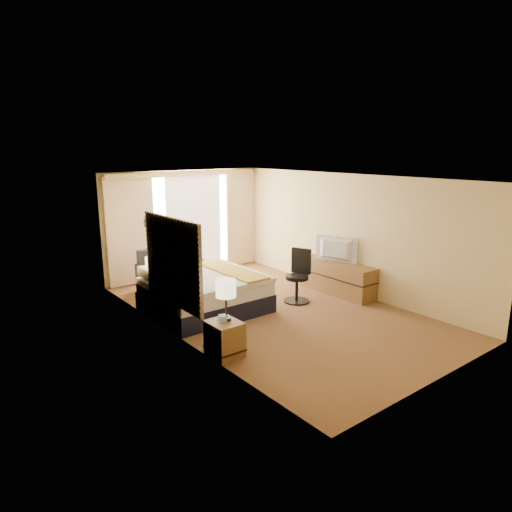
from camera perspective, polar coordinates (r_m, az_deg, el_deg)
floor at (r=9.07m, az=2.21°, el=-6.84°), size 4.20×7.00×0.02m
ceiling at (r=8.52m, az=2.37°, el=9.79°), size 4.20×7.00×0.02m
wall_back at (r=11.55m, az=-8.99°, el=4.10°), size 4.20×0.02×2.60m
wall_front at (r=6.52m, az=22.57°, el=-4.03°), size 4.20×0.02×2.60m
wall_left at (r=7.55m, az=-9.99°, el=-0.87°), size 0.02×7.00×2.60m
wall_right at (r=10.16m, az=11.40°, el=2.73°), size 0.02×7.00×2.60m
headboard at (r=7.75m, az=-10.42°, el=-0.68°), size 0.06×1.85×1.50m
nightstand_left at (r=7.14m, az=-3.96°, el=-10.27°), size 0.45×0.52×0.55m
nightstand_right at (r=9.19m, az=-12.75°, el=-5.08°), size 0.45×0.52×0.55m
media_dresser at (r=10.18m, az=10.15°, el=-2.70°), size 0.50×1.80×0.70m
window at (r=11.64m, az=-7.85°, el=4.32°), size 2.30×0.02×2.30m
curtains at (r=11.43m, az=-8.75°, el=4.57°), size 4.12×0.19×2.56m
bed at (r=9.01m, az=-6.47°, el=-4.55°), size 2.09×1.91×1.01m
loveseat at (r=10.49m, az=-10.34°, el=-2.46°), size 1.54×0.89×0.93m
floor_lamp at (r=9.86m, az=-13.10°, el=1.74°), size 0.21×0.21×1.70m
desk_chair at (r=9.51m, az=5.29°, el=-2.79°), size 0.55×0.55×1.11m
lamp_left at (r=6.91m, az=-3.79°, el=-4.16°), size 0.31×0.31×0.65m
lamp_right at (r=9.01m, az=-12.87°, el=-0.87°), size 0.26×0.26×0.54m
tissue_box at (r=7.03m, az=-4.20°, el=-7.78°), size 0.15×0.15×0.10m
telephone at (r=9.03m, az=-11.72°, el=-3.29°), size 0.18×0.14×0.07m
television at (r=10.03m, az=9.80°, el=0.81°), size 0.41×0.97×0.56m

